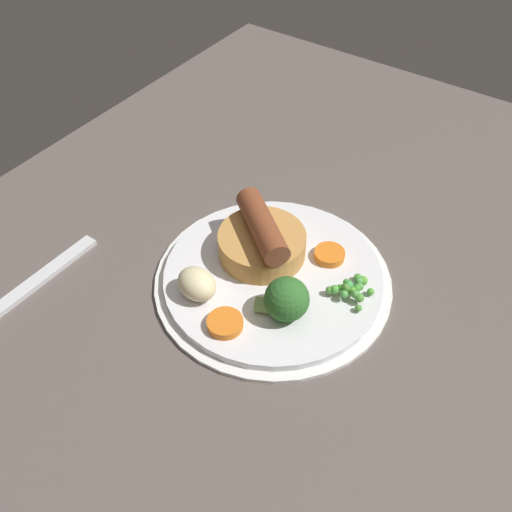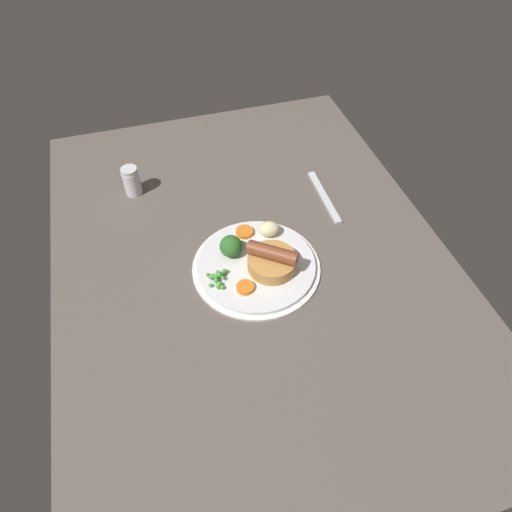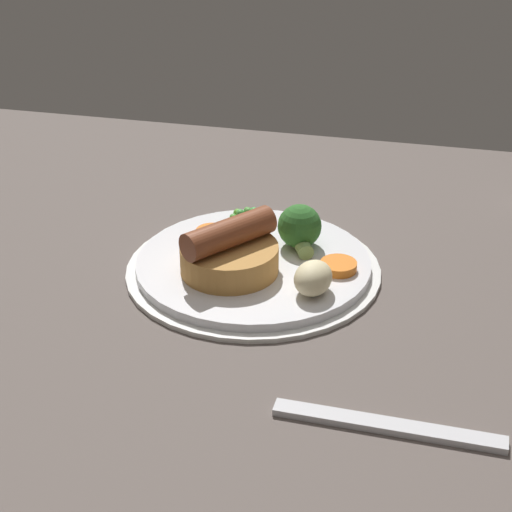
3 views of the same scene
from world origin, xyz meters
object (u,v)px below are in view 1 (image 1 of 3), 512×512
(fork, at_px, (30,286))
(dinner_plate, at_px, (270,277))
(pea_pile, at_px, (352,288))
(carrot_slice_2, at_px, (329,255))
(broccoli_floret_near, at_px, (286,299))
(potato_chunk_1, at_px, (197,284))
(carrot_slice_3, at_px, (226,324))
(sausage_pudding, at_px, (262,240))

(fork, bearing_deg, dinner_plate, -51.43)
(pea_pile, relative_size, carrot_slice_2, 1.33)
(dinner_plate, bearing_deg, broccoli_floret_near, -131.93)
(potato_chunk_1, distance_m, carrot_slice_3, 0.05)
(broccoli_floret_near, relative_size, carrot_slice_3, 1.51)
(dinner_plate, height_order, broccoli_floret_near, broccoli_floret_near)
(pea_pile, distance_m, broccoli_floret_near, 0.08)
(carrot_slice_3, bearing_deg, carrot_slice_2, -14.77)
(broccoli_floret_near, xyz_separation_m, carrot_slice_2, (0.09, 0.00, -0.02))
(carrot_slice_2, relative_size, carrot_slice_3, 0.93)
(broccoli_floret_near, xyz_separation_m, potato_chunk_1, (-0.03, 0.09, -0.01))
(pea_pile, relative_size, fork, 0.25)
(pea_pile, distance_m, carrot_slice_3, 0.14)
(pea_pile, height_order, carrot_slice_3, pea_pile)
(potato_chunk_1, bearing_deg, sausage_pudding, -13.82)
(dinner_plate, distance_m, carrot_slice_2, 0.07)
(sausage_pudding, bearing_deg, carrot_slice_2, -113.47)
(dinner_plate, relative_size, sausage_pudding, 2.67)
(broccoli_floret_near, distance_m, carrot_slice_2, 0.10)
(potato_chunk_1, relative_size, fork, 0.25)
(pea_pile, xyz_separation_m, broccoli_floret_near, (-0.06, 0.04, 0.01))
(carrot_slice_2, bearing_deg, broccoli_floret_near, -178.78)
(sausage_pudding, bearing_deg, fork, 80.56)
(broccoli_floret_near, height_order, carrot_slice_2, broccoli_floret_near)
(broccoli_floret_near, xyz_separation_m, carrot_slice_3, (-0.05, 0.04, -0.02))
(broccoli_floret_near, relative_size, carrot_slice_2, 1.63)
(sausage_pudding, height_order, pea_pile, sausage_pudding)
(sausage_pudding, distance_m, potato_chunk_1, 0.09)
(sausage_pudding, height_order, potato_chunk_1, sausage_pudding)
(broccoli_floret_near, relative_size, potato_chunk_1, 1.23)
(broccoli_floret_near, bearing_deg, dinner_plate, 114.28)
(potato_chunk_1, xyz_separation_m, fork, (-0.09, 0.16, -0.03))
(dinner_plate, distance_m, pea_pile, 0.09)
(sausage_pudding, bearing_deg, carrot_slice_3, 141.98)
(fork, bearing_deg, sausage_pudding, -45.09)
(dinner_plate, xyz_separation_m, pea_pile, (0.02, -0.09, 0.02))
(dinner_plate, height_order, fork, dinner_plate)
(dinner_plate, relative_size, pea_pile, 5.72)
(carrot_slice_2, xyz_separation_m, carrot_slice_3, (-0.14, 0.04, -0.00))
(carrot_slice_2, bearing_deg, fork, 130.40)
(carrot_slice_2, bearing_deg, potato_chunk_1, 145.10)
(sausage_pudding, distance_m, fork, 0.26)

